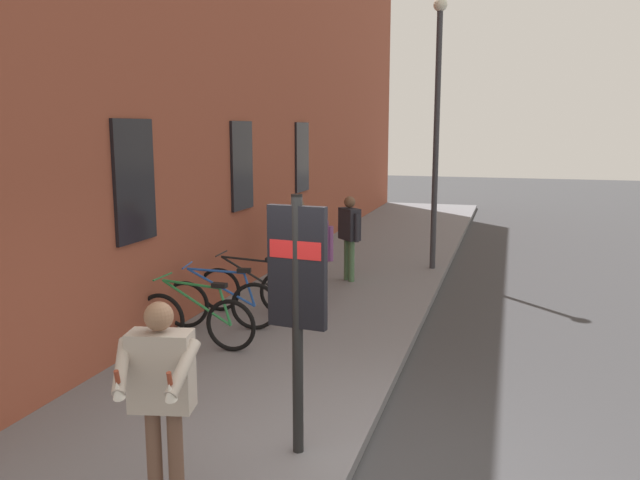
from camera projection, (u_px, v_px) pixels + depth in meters
ground at (491, 305)px, 11.30m from camera, size 60.00×60.00×0.00m
sidewalk_pavement at (364, 269)px, 13.95m from camera, size 24.00×3.50×0.12m
station_facade at (288, 53)px, 14.65m from camera, size 22.00×0.65×9.54m
bicycle_far_end at (196, 320)px, 8.74m from camera, size 0.48×1.77×0.97m
bicycle_leaning_wall at (220, 303)px, 9.55m from camera, size 0.54×1.75×0.97m
bicycle_end_of_row at (251, 290)px, 10.37m from camera, size 0.48×1.77×0.97m
transit_info_sign at (297, 284)px, 5.71m from camera, size 0.14×0.56×2.40m
pedestrian_crossing_street at (349, 230)px, 12.46m from camera, size 0.51×0.50×1.66m
pedestrian_near_bus at (298, 235)px, 11.75m from camera, size 0.41×0.60×1.69m
pedestrian_by_facade at (313, 248)px, 10.34m from camera, size 0.38×0.63×1.73m
tourist_with_hotdogs at (161, 384)px, 4.91m from camera, size 0.65×0.64×1.68m
street_lamp at (437, 113)px, 13.18m from camera, size 0.28×0.28×5.52m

